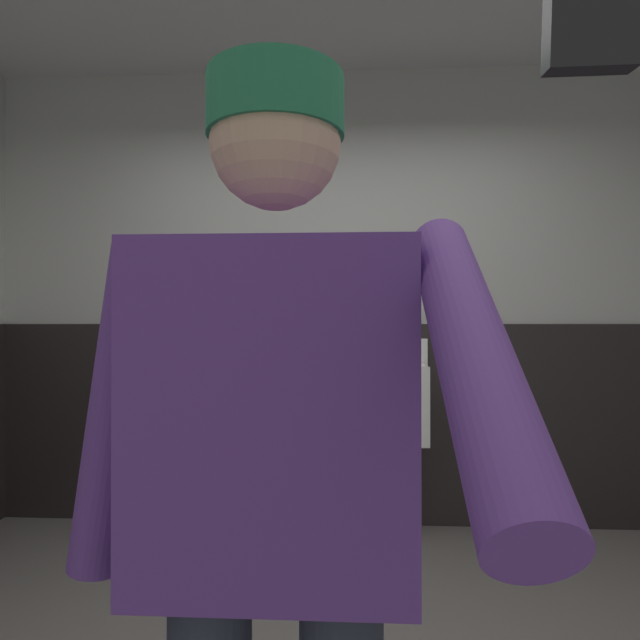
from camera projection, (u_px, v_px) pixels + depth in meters
wall_back at (343, 296)px, 3.38m from camera, size 4.99×0.12×2.84m
wainscot_band_back at (343, 423)px, 3.30m from camera, size 4.39×0.03×1.24m
urinal_solo at (396, 402)px, 3.14m from camera, size 0.40×0.34×1.24m
person at (275, 484)px, 0.88m from camera, size 0.67×0.60×1.65m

